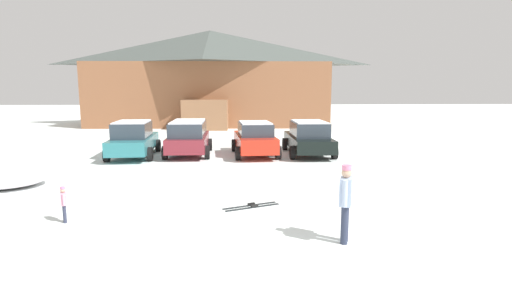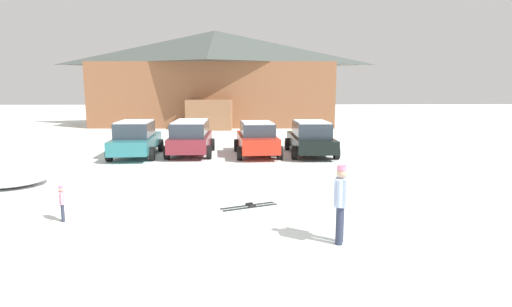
# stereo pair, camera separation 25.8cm
# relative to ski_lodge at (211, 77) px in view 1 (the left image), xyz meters

# --- Properties ---
(ground) EXTENTS (160.00, 160.00, 0.00)m
(ground) POSITION_rel_ski_lodge_xyz_m (2.32, -31.54, -4.33)
(ground) COLOR white
(ski_lodge) EXTENTS (21.48, 11.94, 8.53)m
(ski_lodge) POSITION_rel_ski_lodge_xyz_m (0.00, 0.00, 0.00)
(ski_lodge) COLOR brown
(ski_lodge) RESTS_ON ground
(parked_teal_hatchback) EXTENTS (2.30, 4.68, 1.73)m
(parked_teal_hatchback) POSITION_rel_ski_lodge_xyz_m (-2.67, -18.47, -3.46)
(parked_teal_hatchback) COLOR #2B757C
(parked_teal_hatchback) RESTS_ON ground
(parked_maroon_van) EXTENTS (2.21, 4.34, 1.70)m
(parked_maroon_van) POSITION_rel_ski_lodge_xyz_m (-0.09, -18.06, -3.41)
(parked_maroon_van) COLOR maroon
(parked_maroon_van) RESTS_ON ground
(parked_red_sedan) EXTENTS (2.31, 4.44, 1.66)m
(parked_red_sedan) POSITION_rel_ski_lodge_xyz_m (3.17, -18.39, -3.49)
(parked_red_sedan) COLOR red
(parked_red_sedan) RESTS_ON ground
(parked_black_sedan) EXTENTS (2.20, 4.80, 1.68)m
(parked_black_sedan) POSITION_rel_ski_lodge_xyz_m (5.85, -18.23, -3.48)
(parked_black_sedan) COLOR black
(parked_black_sedan) RESTS_ON ground
(skier_child_in_pink_snowsuit) EXTENTS (0.21, 0.31, 0.89)m
(skier_child_in_pink_snowsuit) POSITION_rel_ski_lodge_xyz_m (-1.96, -28.19, -3.82)
(skier_child_in_pink_snowsuit) COLOR #30354A
(skier_child_in_pink_snowsuit) RESTS_ON ground
(skier_adult_in_blue_parka) EXTENTS (0.36, 0.59, 1.67)m
(skier_adult_in_blue_parka) POSITION_rel_ski_lodge_xyz_m (4.51, -29.81, -3.39)
(skier_adult_in_blue_parka) COLOR #2A3147
(skier_adult_in_blue_parka) RESTS_ON ground
(pair_of_skis) EXTENTS (1.59, 0.89, 0.08)m
(pair_of_skis) POSITION_rel_ski_lodge_xyz_m (2.65, -27.12, -4.31)
(pair_of_skis) COLOR #21272A
(pair_of_skis) RESTS_ON ground
(plowed_snow_pile) EXTENTS (2.99, 2.39, 0.63)m
(plowed_snow_pile) POSITION_rel_ski_lodge_xyz_m (-5.58, -24.38, -4.01)
(plowed_snow_pile) COLOR white
(plowed_snow_pile) RESTS_ON ground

